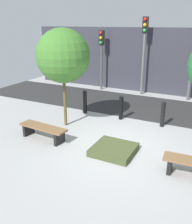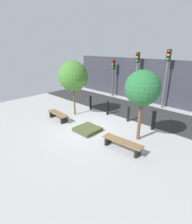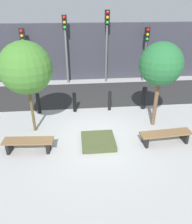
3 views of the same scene
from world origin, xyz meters
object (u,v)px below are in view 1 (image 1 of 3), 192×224
(bench_left, at_px, (43,130))
(traffic_light_west, at_px, (101,49))
(bollard_left, at_px, (121,108))
(traffic_light_mid_west, at_px, (144,43))
(bollard_far_left, at_px, (85,102))
(tree_behind_left_bench, at_px, (63,56))
(bollard_center, at_px, (163,114))
(planter_bed, at_px, (114,150))

(bench_left, height_order, traffic_light_west, traffic_light_west)
(bollard_left, bearing_deg, bench_left, -119.72)
(traffic_light_west, distance_m, traffic_light_mid_west, 2.44)
(bollard_far_left, bearing_deg, bench_left, -89.67)
(bollard_far_left, bearing_deg, tree_behind_left_bench, -89.38)
(tree_behind_left_bench, bearing_deg, bench_left, -90.00)
(traffic_light_west, bearing_deg, bench_left, -80.42)
(bench_left, bearing_deg, traffic_light_mid_west, 83.57)
(bollard_center, xyz_separation_m, traffic_light_west, (-4.43, 3.95, 1.80))
(tree_behind_left_bench, bearing_deg, traffic_light_west, 101.87)
(bollard_center, height_order, traffic_light_mid_west, traffic_light_mid_west)
(bollard_center, distance_m, traffic_light_mid_west, 4.97)
(bollard_left, height_order, traffic_light_west, traffic_light_west)
(bollard_center, bearing_deg, planter_bed, -107.22)
(bench_left, height_order, planter_bed, bench_left)
(bollard_far_left, relative_size, bollard_left, 1.04)
(traffic_light_mid_west, bearing_deg, tree_behind_left_bench, -102.93)
(planter_bed, distance_m, tree_behind_left_bench, 3.68)
(bollard_far_left, distance_m, traffic_light_west, 4.48)
(planter_bed, distance_m, traffic_light_mid_west, 7.21)
(traffic_light_mid_west, bearing_deg, planter_bed, -79.69)
(bench_left, bearing_deg, tree_behind_left_bench, 94.02)
(tree_behind_left_bench, distance_m, traffic_light_west, 5.59)
(traffic_light_mid_west, bearing_deg, bollard_center, -62.83)
(tree_behind_left_bench, relative_size, bollard_left, 3.77)
(planter_bed, height_order, traffic_light_west, traffic_light_west)
(tree_behind_left_bench, xyz_separation_m, bollard_left, (1.63, 1.52, -2.12))
(bench_left, height_order, traffic_light_mid_west, traffic_light_mid_west)
(bench_left, xyz_separation_m, bollard_center, (3.28, 2.86, 0.15))
(bench_left, xyz_separation_m, bollard_left, (1.63, 2.86, 0.14))
(planter_bed, distance_m, traffic_light_west, 7.84)
(bollard_left, bearing_deg, bollard_far_left, 180.00)
(bench_left, bearing_deg, bollard_far_left, 94.35)
(bench_left, height_order, tree_behind_left_bench, tree_behind_left_bench)
(tree_behind_left_bench, bearing_deg, planter_bed, -24.92)
(bollard_center, bearing_deg, traffic_light_west, 138.30)
(bench_left, xyz_separation_m, tree_behind_left_bench, (0.00, 1.34, 2.26))
(bench_left, relative_size, planter_bed, 1.44)
(bollard_far_left, bearing_deg, bollard_center, 0.00)
(bench_left, distance_m, bollard_left, 3.30)
(bench_left, bearing_deg, bollard_left, 64.30)
(bollard_center, relative_size, traffic_light_west, 0.29)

